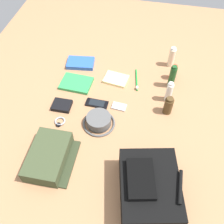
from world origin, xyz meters
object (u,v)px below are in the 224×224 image
object	(u,v)px
toothpaste_tube	(169,92)
cologne_bottle	(168,106)
backpack	(149,188)
toiletry_pouch	(49,157)
wristwatch	(60,122)
toothbrush	(137,81)
sunscreen_spray	(173,72)
paperback_novel	(81,63)
travel_guidebook	(76,83)
bucket_hat	(99,121)
shampoo_bottle	(172,77)
notepad	(116,79)
media_player	(119,107)
cell_phone	(97,103)
lotion_bottle	(172,57)
wallet	(62,105)

from	to	relation	value
toothpaste_tube	cologne_bottle	bearing A→B (deg)	2.62
backpack	toiletry_pouch	bearing A→B (deg)	-98.47
wristwatch	toothbrush	xyz separation A→B (m)	(-0.41, 0.38, 0.00)
sunscreen_spray	paperback_novel	size ratio (longest dim) A/B	0.55
travel_guidebook	sunscreen_spray	bearing A→B (deg)	106.89
bucket_hat	paperback_novel	world-z (taller)	bucket_hat
wristwatch	cologne_bottle	bearing A→B (deg)	108.64
shampoo_bottle	toothbrush	world-z (taller)	shampoo_bottle
toiletry_pouch	notepad	world-z (taller)	toiletry_pouch
toothpaste_tube	travel_guidebook	bearing A→B (deg)	-91.29
backpack	shampoo_bottle	xyz separation A→B (m)	(-0.73, 0.06, 0.01)
media_player	paperback_novel	bearing A→B (deg)	-134.12
backpack	toothbrush	xyz separation A→B (m)	(-0.72, -0.15, -0.07)
sunscreen_spray	cologne_bottle	distance (m)	0.29
cologne_bottle	travel_guidebook	size ratio (longest dim) A/B	0.59
toothbrush	backpack	bearing A→B (deg)	11.98
toiletry_pouch	cell_phone	bearing A→B (deg)	160.64
lotion_bottle	sunscreen_spray	world-z (taller)	lotion_bottle
sunscreen_spray	travel_guidebook	xyz separation A→B (m)	(0.18, -0.60, -0.04)
toiletry_pouch	toothbrush	world-z (taller)	toiletry_pouch
bucket_hat	wristwatch	world-z (taller)	bucket_hat
travel_guidebook	notepad	xyz separation A→B (m)	(-0.09, 0.24, -0.00)
cell_phone	sunscreen_spray	bearing A→B (deg)	126.33
toiletry_pouch	toothpaste_tube	xyz separation A→B (m)	(-0.53, 0.56, 0.03)
travel_guidebook	toiletry_pouch	bearing A→B (deg)	2.52
backpack	cologne_bottle	xyz separation A→B (m)	(-0.51, 0.06, -0.02)
paperback_novel	wristwatch	world-z (taller)	paperback_novel
backpack	wallet	xyz separation A→B (m)	(-0.43, -0.56, -0.06)
cologne_bottle	travel_guidebook	bearing A→B (deg)	-100.46
shampoo_bottle	toothpaste_tube	world-z (taller)	shampoo_bottle
paperback_novel	cell_phone	world-z (taller)	paperback_novel
toiletry_pouch	bucket_hat	world-z (taller)	toiletry_pouch
media_player	wallet	xyz separation A→B (m)	(0.06, -0.33, 0.01)
shampoo_bottle	wristwatch	bearing A→B (deg)	-55.15
backpack	cell_phone	xyz separation A→B (m)	(-0.49, -0.36, -0.07)
travel_guidebook	wallet	bearing A→B (deg)	-9.04
cologne_bottle	wallet	bearing A→B (deg)	-81.92
sunscreen_spray	cell_phone	xyz separation A→B (m)	(0.32, -0.43, -0.04)
lotion_bottle	paperback_novel	bearing A→B (deg)	-78.79
shampoo_bottle	notepad	size ratio (longest dim) A/B	1.10
shampoo_bottle	toiletry_pouch	bearing A→B (deg)	-40.89
notepad	lotion_bottle	bearing A→B (deg)	131.30
sunscreen_spray	toothpaste_tube	world-z (taller)	toothpaste_tube
wallet	paperback_novel	bearing A→B (deg)	178.60
toothpaste_tube	wallet	size ratio (longest dim) A/B	1.30
lotion_bottle	cologne_bottle	size ratio (longest dim) A/B	1.22
wristwatch	media_player	bearing A→B (deg)	119.75
lotion_bottle	toothbrush	distance (m)	0.29
toothbrush	wallet	distance (m)	0.50
backpack	media_player	world-z (taller)	backpack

